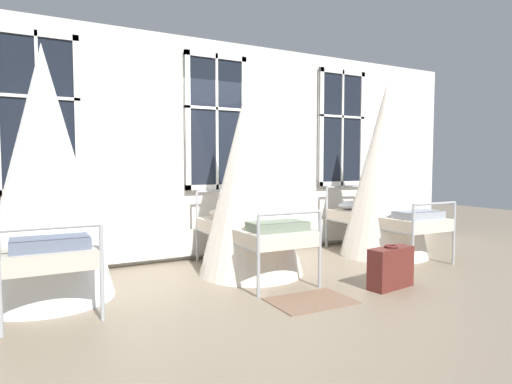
# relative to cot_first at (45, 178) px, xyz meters

# --- Properties ---
(ground) EXTENTS (19.75, 19.75, 0.00)m
(ground) POSITION_rel_cot_first_xyz_m (2.24, -0.11, -1.20)
(ground) COLOR gray
(back_wall_with_windows) EXTENTS (9.07, 0.10, 3.07)m
(back_wall_with_windows) POSITION_rel_cot_first_xyz_m (2.24, 1.09, 0.33)
(back_wall_with_windows) COLOR silver
(back_wall_with_windows) RESTS_ON ground
(window_bank) EXTENTS (5.42, 0.10, 2.80)m
(window_bank) POSITION_rel_cot_first_xyz_m (2.24, 0.97, -0.14)
(window_bank) COLOR black
(window_bank) RESTS_ON ground
(cot_first) EXTENTS (1.27, 1.82, 2.50)m
(cot_first) POSITION_rel_cot_first_xyz_m (0.00, 0.00, 0.00)
(cot_first) COLOR #9EA3A8
(cot_first) RESTS_ON ground
(cot_second) EXTENTS (1.27, 1.83, 2.48)m
(cot_second) POSITION_rel_cot_first_xyz_m (2.25, -0.07, -0.01)
(cot_second) COLOR #9EA3A8
(cot_second) RESTS_ON ground
(cot_third) EXTENTS (1.27, 1.83, 2.49)m
(cot_third) POSITION_rel_cot_first_xyz_m (4.46, -0.05, -0.00)
(cot_third) COLOR #9EA3A8
(cot_third) RESTS_ON ground
(rug_second) EXTENTS (0.81, 0.58, 0.01)m
(rug_second) POSITION_rel_cot_first_xyz_m (2.24, -1.32, -1.20)
(rug_second) COLOR brown
(rug_second) RESTS_ON ground
(suitcase_dark) EXTENTS (0.58, 0.29, 0.47)m
(suitcase_dark) POSITION_rel_cot_first_xyz_m (3.27, -1.35, -0.98)
(suitcase_dark) COLOR #5B231E
(suitcase_dark) RESTS_ON ground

